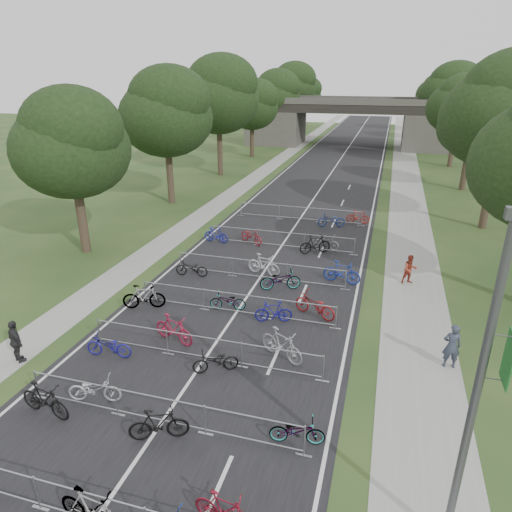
{
  "coord_description": "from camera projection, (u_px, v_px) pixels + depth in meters",
  "views": [
    {
      "loc": [
        6.1,
        -6.52,
        10.36
      ],
      "look_at": [
        -0.34,
        15.56,
        1.1
      ],
      "focal_mm": 32.0,
      "sensor_mm": 36.0,
      "label": 1
    }
  ],
  "objects": [
    {
      "name": "bike_12",
      "position": [
        144.0,
        297.0,
        21.37
      ],
      "size": [
        2.07,
        1.22,
        1.2
      ],
      "primitive_type": "imported",
      "rotation": [
        0.0,
        0.0,
        1.93
      ],
      "color": "#999BA0",
      "rests_on": "ground"
    },
    {
      "name": "bike_16",
      "position": [
        192.0,
        268.0,
        24.81
      ],
      "size": [
        1.85,
        0.8,
        0.95
      ],
      "primitive_type": "imported",
      "rotation": [
        0.0,
        0.0,
        4.81
      ],
      "color": "black",
      "rests_on": "ground"
    },
    {
      "name": "bike_20",
      "position": [
        216.0,
        235.0,
        29.82
      ],
      "size": [
        1.79,
        0.7,
        1.05
      ],
      "primitive_type": "imported",
      "rotation": [
        0.0,
        0.0,
        4.59
      ],
      "color": "navy",
      "rests_on": "ground"
    },
    {
      "name": "tree_left_0",
      "position": [
        72.0,
        146.0,
        25.98
      ],
      "size": [
        6.72,
        6.72,
        10.25
      ],
      "color": "#33261C",
      "rests_on": "ground"
    },
    {
      "name": "barrier_row_4",
      "position": [
        259.0,
        270.0,
        24.41
      ],
      "size": [
        9.7,
        0.08,
        1.1
      ],
      "color": "#999BA0",
      "rests_on": "ground"
    },
    {
      "name": "bike_8",
      "position": [
        109.0,
        346.0,
        17.72
      ],
      "size": [
        1.91,
        0.85,
        0.97
      ],
      "primitive_type": "imported",
      "rotation": [
        0.0,
        0.0,
        4.83
      ],
      "color": "navy",
      "rests_on": "ground"
    },
    {
      "name": "barrier_row_5",
      "position": [
        281.0,
        240.0,
        28.86
      ],
      "size": [
        9.7,
        0.08,
        1.1
      ],
      "color": "#999BA0",
      "rests_on": "ground"
    },
    {
      "name": "tree_right_6",
      "position": [
        437.0,
        93.0,
        83.57
      ],
      "size": [
        7.17,
        7.17,
        10.93
      ],
      "color": "#33261C",
      "rests_on": "ground"
    },
    {
      "name": "bike_17",
      "position": [
        264.0,
        265.0,
        24.95
      ],
      "size": [
        2.06,
        1.04,
        1.19
      ],
      "primitive_type": "imported",
      "rotation": [
        0.0,
        0.0,
        1.32
      ],
      "color": "silver",
      "rests_on": "ground"
    },
    {
      "name": "bike_11",
      "position": [
        282.0,
        345.0,
        17.56
      ],
      "size": [
        2.1,
        1.53,
        1.25
      ],
      "primitive_type": "imported",
      "rotation": [
        0.0,
        0.0,
        1.06
      ],
      "color": "gray",
      "rests_on": "ground"
    },
    {
      "name": "tree_left_1",
      "position": [
        166.0,
        114.0,
        36.36
      ],
      "size": [
        7.56,
        7.56,
        11.53
      ],
      "color": "#33261C",
      "rests_on": "ground"
    },
    {
      "name": "bike_6",
      "position": [
        159.0,
        425.0,
        13.68
      ],
      "size": [
        1.88,
        1.21,
        1.1
      ],
      "primitive_type": "imported",
      "rotation": [
        0.0,
        0.0,
        1.99
      ],
      "color": "black",
      "rests_on": "ground"
    },
    {
      "name": "tree_left_2",
      "position": [
        219.0,
        96.0,
        46.74
      ],
      "size": [
        8.4,
        8.4,
        12.81
      ],
      "color": "#33261C",
      "rests_on": "ground"
    },
    {
      "name": "tree_right_5",
      "position": [
        441.0,
        102.0,
        73.25
      ],
      "size": [
        6.16,
        6.16,
        9.39
      ],
      "color": "#33261C",
      "rests_on": "ground"
    },
    {
      "name": "road",
      "position": [
        337.0,
        164.0,
        55.78
      ],
      "size": [
        11.0,
        140.0,
        0.01
      ],
      "primitive_type": "cube",
      "color": "black",
      "rests_on": "ground"
    },
    {
      "name": "overpass_bridge",
      "position": [
        351.0,
        122.0,
        67.83
      ],
      "size": [
        31.0,
        8.0,
        7.05
      ],
      "color": "#484541",
      "rests_on": "ground"
    },
    {
      "name": "lamppost",
      "position": [
        478.0,
        394.0,
        9.27
      ],
      "size": [
        0.61,
        0.65,
        8.21
      ],
      "color": "#4C4C51",
      "rests_on": "ground"
    },
    {
      "name": "bike_4",
      "position": [
        45.0,
        400.0,
        14.63
      ],
      "size": [
        2.05,
        0.84,
        1.2
      ],
      "primitive_type": "imported",
      "rotation": [
        0.0,
        0.0,
        1.43
      ],
      "color": "black",
      "rests_on": "ground"
    },
    {
      "name": "barrier_row_0",
      "position": [
        90.0,
        508.0,
        11.05
      ],
      "size": [
        9.7,
        0.08,
        1.1
      ],
      "color": "#999BA0",
      "rests_on": "ground"
    },
    {
      "name": "bike_1",
      "position": [
        92.0,
        510.0,
        10.96
      ],
      "size": [
        2.0,
        0.75,
        1.17
      ],
      "primitive_type": "imported",
      "rotation": [
        0.0,
        0.0,
        1.47
      ],
      "color": "#999BA0",
      "rests_on": "ground"
    },
    {
      "name": "bike_26",
      "position": [
        331.0,
        220.0,
        32.79
      ],
      "size": [
        2.06,
        1.17,
        1.02
      ],
      "primitive_type": "imported",
      "rotation": [
        0.0,
        0.0,
        4.98
      ],
      "color": "navy",
      "rests_on": "ground"
    },
    {
      "name": "barrier_row_3",
      "position": [
        235.0,
        304.0,
        20.85
      ],
      "size": [
        9.7,
        0.08,
        1.1
      ],
      "color": "#999BA0",
      "rests_on": "ground"
    },
    {
      "name": "bike_9",
      "position": [
        174.0,
        329.0,
        18.67
      ],
      "size": [
        2.07,
        1.13,
        1.2
      ],
      "primitive_type": "imported",
      "rotation": [
        0.0,
        0.0,
        1.27
      ],
      "color": "maroon",
      "rests_on": "ground"
    },
    {
      "name": "bike_19",
      "position": [
        342.0,
        272.0,
        23.98
      ],
      "size": [
        2.08,
        0.91,
        1.21
      ],
      "primitive_type": "imported",
      "rotation": [
        0.0,
        0.0,
        1.4
      ],
      "color": "navy",
      "rests_on": "ground"
    },
    {
      "name": "tree_right_2",
      "position": [
        474.0,
        125.0,
        41.19
      ],
      "size": [
        6.16,
        6.16,
        9.39
      ],
      "color": "#33261C",
      "rests_on": "ground"
    },
    {
      "name": "tree_right_1",
      "position": [
        506.0,
        113.0,
        29.77
      ],
      "size": [
        8.18,
        8.18,
        12.47
      ],
      "color": "#33261C",
      "rests_on": "ground"
    },
    {
      "name": "pedestrian_a",
      "position": [
        452.0,
        346.0,
        16.97
      ],
      "size": [
        0.7,
        0.5,
        1.8
      ],
      "primitive_type": "imported",
      "rotation": [
        0.0,
        0.0,
        3.26
      ],
      "color": "#2D3344",
      "rests_on": "ground"
    },
    {
      "name": "tree_right_3",
      "position": [
        460.0,
        106.0,
        51.51
      ],
      "size": [
        7.17,
        7.17,
        10.93
      ],
      "color": "#33261C",
      "rests_on": "ground"
    },
    {
      "name": "bike_14",
      "position": [
        273.0,
        312.0,
        20.22
      ],
      "size": [
        1.75,
        0.92,
        1.01
      ],
      "primitive_type": "imported",
      "rotation": [
        0.0,
        0.0,
        4.99
      ],
      "color": "navy",
      "rests_on": "ground"
    },
    {
      "name": "bike_10",
      "position": [
        216.0,
        362.0,
        16.83
      ],
      "size": [
        1.8,
        1.35,
        0.9
      ],
      "primitive_type": "imported",
      "rotation": [
        0.0,
        0.0,
        5.21
      ],
      "color": "black",
      "rests_on": "ground"
    },
    {
      "name": "bike_21",
      "position": [
        251.0,
        236.0,
        29.64
      ],
      "size": [
        1.99,
        1.57,
        1.01
      ],
      "primitive_type": "imported",
      "rotation": [
        0.0,
        0.0,
        1.03
      ],
      "color": "maroon",
      "rests_on": "ground"
    },
    {
      "name": "tree_left_5",
      "position": [
        292.0,
        87.0,
        78.81
      ],
      "size": [
        8.4,
        8.4,
        12.81
      ],
      "color": "#33261C",
      "rests_on": "ground"
    },
    {
      "name": "lane_markings",
      "position": [
        337.0,
        164.0,
        55.79
      ],
      "size": [
        0.12,
        140.0,
        0.0
      ],
      "primitive_type": "cube",
      "color": "silver",
      "rests_on": "ground"
    },
    {
      "name": "bike_23",
      "position": [
        325.0,
        242.0,
        28.66
      ],
      "size": [
        1.93,
        1.02,
        0.97
      ],
      "primitive_type": "imported",
      "rotation": [
        0.0,
        0.0,
        1.36
      ],
      "color": "gray",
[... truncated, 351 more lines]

